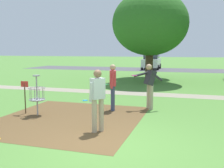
% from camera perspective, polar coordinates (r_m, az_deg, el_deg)
% --- Properties ---
extents(ground_plane, '(160.00, 160.00, 0.00)m').
position_cam_1_polar(ground_plane, '(6.34, -0.43, -13.21)').
color(ground_plane, '#518438').
extents(dirt_tee_pad, '(4.53, 4.98, 0.01)m').
position_cam_1_polar(dirt_tee_pad, '(8.77, -9.29, -7.43)').
color(dirt_tee_pad, brown).
rests_on(dirt_tee_pad, ground).
extents(disc_golf_basket, '(0.98, 0.58, 1.39)m').
position_cam_1_polar(disc_golf_basket, '(9.37, -16.19, -1.98)').
color(disc_golf_basket, '#9E9EA3').
rests_on(disc_golf_basket, ground).
extents(player_foreground_watching, '(0.45, 0.47, 1.71)m').
position_cam_1_polar(player_foreground_watching, '(7.14, -3.13, -2.81)').
color(player_foreground_watching, tan).
rests_on(player_foreground_watching, ground).
extents(player_throwing, '(1.13, 0.60, 1.71)m').
position_cam_1_polar(player_throwing, '(10.01, 8.15, 0.16)').
color(player_throwing, tan).
rests_on(player_throwing, ground).
extents(player_waiting_left, '(0.44, 0.50, 1.71)m').
position_cam_1_polar(player_waiting_left, '(9.69, 0.15, -0.11)').
color(player_waiting_left, '#384260').
rests_on(player_waiting_left, ground).
extents(frisbee_by_tee, '(0.23, 0.23, 0.02)m').
position_cam_1_polar(frisbee_by_tee, '(11.76, -5.85, -3.54)').
color(frisbee_by_tee, '#1E93DB').
rests_on(frisbee_by_tee, ground).
extents(frisbee_mid_grass, '(0.21, 0.21, 0.02)m').
position_cam_1_polar(frisbee_mid_grass, '(12.07, -2.38, -3.23)').
color(frisbee_mid_grass, '#E53D99').
rests_on(frisbee_mid_grass, ground).
extents(tree_near_right, '(5.05, 5.05, 6.14)m').
position_cam_1_polar(tree_near_right, '(18.16, 8.24, 12.84)').
color(tree_near_right, '#422D1E').
rests_on(tree_near_right, ground).
extents(tree_mid_center, '(4.16, 4.16, 5.39)m').
position_cam_1_polar(tree_mid_center, '(21.28, 7.92, 11.03)').
color(tree_mid_center, brown).
rests_on(tree_mid_center, ground).
extents(parking_lot_strip, '(36.00, 6.00, 0.01)m').
position_cam_1_polar(parking_lot_strip, '(30.32, 13.72, 2.96)').
color(parking_lot_strip, '#4C4C51').
rests_on(parking_lot_strip, ground).
extents(parked_car_leftmost, '(2.09, 4.26, 1.84)m').
position_cam_1_polar(parked_car_leftmost, '(31.05, 8.52, 4.89)').
color(parked_car_leftmost, silver).
rests_on(parked_car_leftmost, ground).
extents(gravel_path, '(40.00, 1.20, 0.00)m').
position_cam_1_polar(gravel_path, '(13.48, 9.26, -2.23)').
color(gravel_path, gray).
rests_on(gravel_path, ground).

